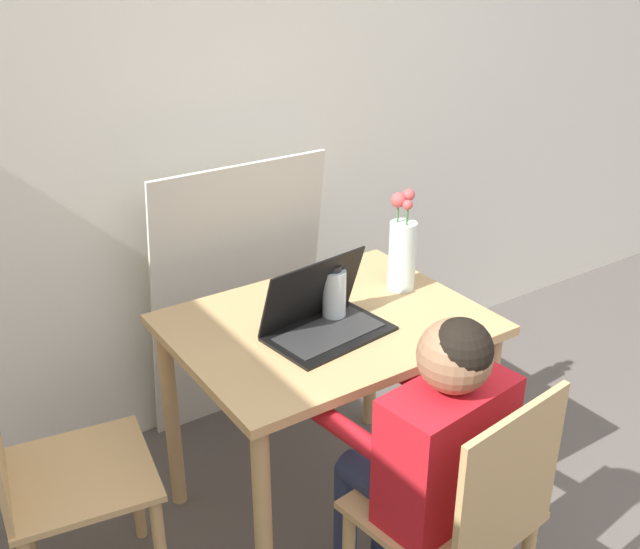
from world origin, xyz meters
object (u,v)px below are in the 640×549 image
at_px(laptop, 322,316).
at_px(person_seated, 432,439).
at_px(water_bottle, 334,294).
at_px(chair_occupied, 460,521).
at_px(chair_spare, 55,478).
at_px(flower_vase, 402,250).

bearing_deg(laptop, person_seated, -96.38).
bearing_deg(water_bottle, person_seated, -97.17).
bearing_deg(person_seated, chair_occupied, 90.00).
height_order(laptop, water_bottle, laptop).
bearing_deg(laptop, chair_occupied, -95.22).
relative_size(chair_spare, water_bottle, 4.76).
xyz_separation_m(chair_spare, laptop, (0.80, -0.14, 0.33)).
distance_m(chair_occupied, chair_spare, 1.11).
bearing_deg(chair_spare, laptop, -90.84).
xyz_separation_m(chair_occupied, person_seated, (-0.01, 0.11, 0.19)).
height_order(chair_spare, laptop, laptop).
distance_m(chair_spare, flower_vase, 1.26).
relative_size(chair_occupied, laptop, 2.23).
bearing_deg(person_seated, chair_spare, -45.18).
height_order(chair_occupied, flower_vase, flower_vase).
xyz_separation_m(chair_occupied, flower_vase, (0.36, 0.71, 0.42)).
bearing_deg(chair_occupied, water_bottle, -101.88).
distance_m(chair_occupied, laptop, 0.69).
relative_size(person_seated, water_bottle, 5.64).
relative_size(chair_occupied, water_bottle, 4.76).
relative_size(flower_vase, water_bottle, 1.90).
relative_size(chair_occupied, chair_spare, 1.00).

